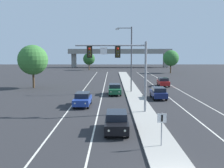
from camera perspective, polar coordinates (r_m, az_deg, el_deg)
The scene contains 17 objects.
median_island at distance 31.09m, azimuth 5.91°, elevation -4.86°, with size 2.40×110.00×0.15m, color #9E9B93.
lane_stripe_oncoming_center at distance 37.85m, azimuth -2.31°, elevation -2.88°, with size 0.14×100.00×0.01m, color silver.
lane_stripe_receding_center at distance 38.64m, azimuth 11.78°, elevation -2.81°, with size 0.14×100.00×0.01m, color silver.
edge_stripe_left at distance 38.11m, azimuth -7.28°, elevation -2.86°, with size 0.14×100.00×0.01m, color silver.
edge_stripe_right at distance 39.46m, azimuth 16.48°, elevation -2.75°, with size 0.14×100.00×0.01m, color silver.
overhead_signal_mast at distance 27.84m, azimuth 2.21°, elevation 4.73°, with size 7.27×0.44×7.20m.
median_sign_post at distance 18.27m, azimuth 10.24°, elevation -8.28°, with size 0.60×0.10×2.20m.
street_lamp_median at distance 42.49m, azimuth 3.67°, elevation 6.00°, with size 2.58×0.28×10.00m.
car_oncoming_black at distance 21.75m, azimuth 0.85°, elevation -7.84°, with size 1.85×4.48×1.58m.
car_oncoming_blue at distance 32.07m, azimuth -6.27°, elevation -3.16°, with size 1.88×4.50×1.58m.
car_oncoming_green at distance 40.52m, azimuth 0.46°, elevation -1.07°, with size 1.87×4.49×1.58m.
car_receding_navy at distance 37.39m, azimuth 9.58°, elevation -1.81°, with size 1.83×4.47×1.58m.
car_receding_red at distance 51.36m, azimuth 10.55°, elevation 0.45°, with size 1.91×4.50×1.58m.
overpass_bridge at distance 114.33m, azimuth 1.53°, elevation 6.40°, with size 42.40×6.40×7.65m.
tree_far_left_b at distance 96.93m, azimuth -4.94°, elevation 5.25°, with size 4.18×4.18×6.05m.
tree_far_left_c at distance 49.68m, azimuth -16.32°, elevation 4.85°, with size 5.22×5.22×7.56m.
tree_far_right_c at distance 84.42m, azimuth 12.09°, elevation 5.31°, with size 4.78×4.78×6.92m.
Camera 1 is at (-3.25, -12.30, 6.26)m, focal length 43.74 mm.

